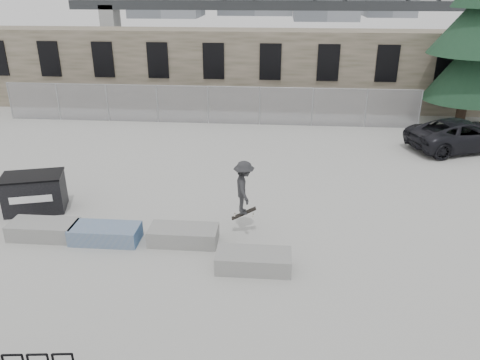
% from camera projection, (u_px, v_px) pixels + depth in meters
% --- Properties ---
extents(ground, '(120.00, 120.00, 0.00)m').
position_uv_depth(ground, '(147.00, 243.00, 13.77)').
color(ground, '#B0B0AB').
rests_on(ground, ground).
extents(stone_wall, '(36.00, 2.58, 4.50)m').
position_uv_depth(stone_wall, '(217.00, 69.00, 27.75)').
color(stone_wall, '#635B49').
rests_on(stone_wall, ground).
extents(chainlink_fence, '(22.06, 0.06, 2.02)m').
position_uv_depth(chainlink_fence, '(208.00, 104.00, 24.81)').
color(chainlink_fence, gray).
rests_on(chainlink_fence, ground).
extents(planter_far_left, '(2.00, 0.90, 0.49)m').
position_uv_depth(planter_far_left, '(44.00, 229.00, 13.98)').
color(planter_far_left, gray).
rests_on(planter_far_left, ground).
extents(planter_center_left, '(2.00, 0.90, 0.49)m').
position_uv_depth(planter_center_left, '(105.00, 233.00, 13.75)').
color(planter_center_left, '#305990').
rests_on(planter_center_left, ground).
extents(planter_center_right, '(2.00, 0.90, 0.49)m').
position_uv_depth(planter_center_right, '(184.00, 235.00, 13.67)').
color(planter_center_right, gray).
rests_on(planter_center_right, ground).
extents(planter_offset, '(2.00, 0.90, 0.49)m').
position_uv_depth(planter_offset, '(254.00, 260.00, 12.42)').
color(planter_offset, gray).
rests_on(planter_offset, ground).
extents(dumpster, '(2.17, 1.66, 1.26)m').
position_uv_depth(dumpster, '(34.00, 193.00, 15.48)').
color(dumpster, black).
rests_on(dumpster, ground).
extents(spruce_tree, '(4.42, 4.42, 11.50)m').
position_uv_depth(spruce_tree, '(477.00, 29.00, 22.80)').
color(spruce_tree, '#38281E').
rests_on(spruce_tree, ground).
extents(truss_bridge, '(70.00, 3.00, 9.80)m').
position_uv_depth(truss_bridge, '(330.00, 4.00, 61.72)').
color(truss_bridge, '#2D3033').
rests_on(truss_bridge, ground).
extents(suv, '(5.48, 3.83, 1.39)m').
position_uv_depth(suv, '(462.00, 135.00, 21.07)').
color(suv, black).
rests_on(suv, ground).
extents(skateboarder, '(0.80, 1.16, 1.86)m').
position_uv_depth(skateboarder, '(244.00, 188.00, 13.77)').
color(skateboarder, '#29292C').
rests_on(skateboarder, ground).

